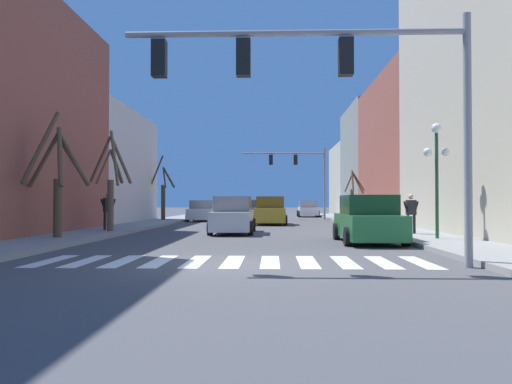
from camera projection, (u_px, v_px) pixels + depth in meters
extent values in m
plane|color=#4C4C4F|center=(231.00, 264.00, 11.55)|extent=(240.00, 240.00, 0.00)
cube|color=#934C3D|center=(3.00, 121.00, 22.46)|extent=(6.00, 10.91, 10.24)
cube|color=beige|center=(93.00, 168.00, 33.71)|extent=(6.00, 11.67, 7.52)
cube|color=#BCB299|center=(511.00, 82.00, 21.33)|extent=(6.00, 13.80, 13.18)
cube|color=#934C3D|center=(418.00, 151.00, 35.03)|extent=(6.00, 13.67, 10.10)
cube|color=gray|center=(380.00, 162.00, 47.39)|extent=(6.00, 11.06, 10.45)
cube|color=#BCB299|center=(360.00, 180.00, 58.26)|extent=(6.00, 10.74, 8.01)
cube|color=white|center=(50.00, 261.00, 12.23)|extent=(0.45, 2.60, 0.01)
cube|color=white|center=(87.00, 261.00, 12.20)|extent=(0.45, 2.60, 0.01)
cube|color=white|center=(123.00, 261.00, 12.17)|extent=(0.45, 2.60, 0.01)
cube|color=white|center=(159.00, 261.00, 12.14)|extent=(0.45, 2.60, 0.01)
cube|color=white|center=(196.00, 261.00, 12.11)|extent=(0.45, 2.60, 0.01)
cube|color=white|center=(233.00, 262.00, 12.08)|extent=(0.45, 2.60, 0.01)
cube|color=white|center=(270.00, 262.00, 12.05)|extent=(0.45, 2.60, 0.01)
cube|color=white|center=(307.00, 262.00, 12.02)|extent=(0.45, 2.60, 0.01)
cube|color=white|center=(345.00, 262.00, 11.99)|extent=(0.45, 2.60, 0.01)
cube|color=white|center=(383.00, 262.00, 11.96)|extent=(0.45, 2.60, 0.01)
cube|color=white|center=(420.00, 262.00, 11.93)|extent=(0.45, 2.60, 0.01)
cylinder|color=gray|center=(468.00, 140.00, 11.03)|extent=(0.18, 0.18, 5.65)
cylinder|color=gray|center=(294.00, 33.00, 11.21)|extent=(7.66, 0.14, 0.14)
cube|color=black|center=(346.00, 57.00, 11.16)|extent=(0.32, 0.28, 0.84)
cube|color=black|center=(243.00, 58.00, 11.23)|extent=(0.32, 0.28, 0.84)
cube|color=black|center=(159.00, 59.00, 11.30)|extent=(0.32, 0.28, 0.84)
cylinder|color=gray|center=(324.00, 184.00, 41.50)|extent=(0.18, 0.18, 5.93)
cylinder|color=gray|center=(283.00, 153.00, 41.67)|extent=(6.87, 0.14, 0.14)
cube|color=black|center=(296.00, 160.00, 41.62)|extent=(0.32, 0.28, 0.84)
cube|color=black|center=(271.00, 160.00, 41.69)|extent=(0.32, 0.28, 0.84)
cylinder|color=#1E4C2D|center=(437.00, 186.00, 17.81)|extent=(0.12, 0.12, 3.77)
sphere|color=white|center=(436.00, 128.00, 17.85)|extent=(0.36, 0.36, 0.36)
sphere|color=white|center=(428.00, 152.00, 17.84)|extent=(0.31, 0.31, 0.31)
sphere|color=white|center=(446.00, 152.00, 17.82)|extent=(0.31, 0.31, 0.31)
cube|color=gray|center=(252.00, 212.00, 43.54)|extent=(1.73, 4.50, 0.81)
cube|color=#464648|center=(252.00, 204.00, 43.55)|extent=(1.59, 2.34, 0.66)
cylinder|color=black|center=(261.00, 215.00, 42.11)|extent=(0.22, 0.64, 0.64)
cylinder|color=black|center=(240.00, 215.00, 42.17)|extent=(0.22, 0.64, 0.64)
cylinder|color=black|center=(262.00, 215.00, 44.90)|extent=(0.22, 0.64, 0.64)
cylinder|color=black|center=(242.00, 215.00, 44.96)|extent=(0.22, 0.64, 0.64)
cube|color=#A38423|center=(270.00, 215.00, 32.05)|extent=(1.87, 4.49, 0.89)
cube|color=#594813|center=(270.00, 202.00, 32.07)|extent=(1.72, 2.33, 0.73)
cylinder|color=black|center=(256.00, 219.00, 33.47)|extent=(0.22, 0.64, 0.64)
cylinder|color=black|center=(284.00, 219.00, 33.41)|extent=(0.22, 0.64, 0.64)
cylinder|color=black|center=(254.00, 220.00, 30.69)|extent=(0.22, 0.64, 0.64)
cylinder|color=black|center=(286.00, 220.00, 30.63)|extent=(0.22, 0.64, 0.64)
cube|color=#236B38|center=(368.00, 226.00, 17.72)|extent=(1.85, 4.62, 0.83)
cube|color=#133A1E|center=(368.00, 205.00, 17.74)|extent=(1.70, 2.40, 0.68)
cylinder|color=black|center=(336.00, 231.00, 19.18)|extent=(0.22, 0.64, 0.64)
cylinder|color=black|center=(386.00, 231.00, 19.12)|extent=(0.22, 0.64, 0.64)
cylinder|color=black|center=(348.00, 236.00, 16.32)|extent=(0.22, 0.64, 0.64)
cylinder|color=black|center=(406.00, 237.00, 16.26)|extent=(0.22, 0.64, 0.64)
cube|color=silver|center=(203.00, 214.00, 38.04)|extent=(1.83, 4.60, 0.77)
cube|color=slate|center=(203.00, 204.00, 38.05)|extent=(1.68, 2.39, 0.63)
cylinder|color=black|center=(194.00, 216.00, 39.49)|extent=(0.22, 0.64, 0.64)
cylinder|color=black|center=(217.00, 216.00, 39.43)|extent=(0.22, 0.64, 0.64)
cylinder|color=black|center=(187.00, 217.00, 36.64)|extent=(0.22, 0.64, 0.64)
cylinder|color=black|center=(213.00, 217.00, 36.57)|extent=(0.22, 0.64, 0.64)
cube|color=silver|center=(233.00, 220.00, 23.03)|extent=(1.72, 4.78, 0.84)
cube|color=slate|center=(233.00, 204.00, 23.04)|extent=(1.59, 2.49, 0.68)
cylinder|color=black|center=(251.00, 228.00, 21.51)|extent=(0.22, 0.64, 0.64)
cylinder|color=black|center=(210.00, 228.00, 21.57)|extent=(0.22, 0.64, 0.64)
cylinder|color=black|center=(253.00, 225.00, 24.47)|extent=(0.22, 0.64, 0.64)
cylinder|color=black|center=(218.00, 225.00, 24.53)|extent=(0.22, 0.64, 0.64)
cube|color=white|center=(308.00, 211.00, 48.71)|extent=(1.76, 4.39, 0.76)
cube|color=gray|center=(308.00, 204.00, 48.72)|extent=(1.62, 2.28, 0.63)
cylinder|color=black|center=(298.00, 213.00, 50.09)|extent=(0.22, 0.64, 0.64)
cylinder|color=black|center=(316.00, 213.00, 50.03)|extent=(0.22, 0.64, 0.64)
cylinder|color=black|center=(299.00, 214.00, 47.37)|extent=(0.22, 0.64, 0.64)
cylinder|color=black|center=(318.00, 214.00, 47.31)|extent=(0.22, 0.64, 0.64)
cylinder|color=black|center=(414.00, 224.00, 20.51)|extent=(0.12, 0.12, 0.77)
cylinder|color=black|center=(408.00, 224.00, 20.45)|extent=(0.12, 0.12, 0.77)
cube|color=black|center=(411.00, 207.00, 20.49)|extent=(0.42, 0.30, 0.61)
sphere|color=beige|center=(411.00, 197.00, 20.50)|extent=(0.22, 0.22, 0.22)
cylinder|color=black|center=(416.00, 208.00, 20.54)|extent=(0.28, 0.15, 0.59)
cylinder|color=black|center=(406.00, 208.00, 20.44)|extent=(0.28, 0.15, 0.59)
cylinder|color=black|center=(111.00, 221.00, 23.51)|extent=(0.13, 0.13, 0.84)
cylinder|color=black|center=(105.00, 221.00, 23.32)|extent=(0.13, 0.13, 0.84)
cube|color=black|center=(108.00, 205.00, 23.43)|extent=(0.46, 0.45, 0.66)
sphere|color=tan|center=(108.00, 194.00, 23.44)|extent=(0.24, 0.24, 0.24)
cylinder|color=black|center=(113.00, 206.00, 23.58)|extent=(0.28, 0.26, 0.64)
cylinder|color=black|center=(103.00, 206.00, 23.28)|extent=(0.28, 0.26, 0.64)
cylinder|color=brown|center=(352.00, 204.00, 37.28)|extent=(0.26, 0.26, 2.25)
cylinder|color=brown|center=(358.00, 183.00, 37.37)|extent=(0.97, 0.27, 1.65)
cylinder|color=brown|center=(348.00, 183.00, 37.22)|extent=(0.67, 0.32, 1.35)
cylinder|color=brown|center=(358.00, 181.00, 37.66)|extent=(1.12, 0.87, 1.48)
cylinder|color=brown|center=(353.00, 181.00, 36.90)|extent=(0.18, 0.95, 1.66)
cylinder|color=brown|center=(58.00, 208.00, 18.43)|extent=(0.31, 0.31, 2.15)
cylinder|color=brown|center=(44.00, 161.00, 18.51)|extent=(1.23, 0.20, 2.04)
cylinder|color=brown|center=(41.00, 147.00, 17.97)|extent=(0.96, 1.20, 2.76)
cylinder|color=brown|center=(73.00, 158.00, 18.32)|extent=(1.36, 0.41, 2.09)
cylinder|color=brown|center=(60.00, 156.00, 17.89)|extent=(0.77, 1.30, 2.31)
cylinder|color=brown|center=(73.00, 161.00, 18.30)|extent=(1.37, 0.44, 1.86)
cylinder|color=brown|center=(111.00, 205.00, 22.40)|extent=(0.28, 0.28, 2.30)
cylinder|color=brown|center=(117.00, 167.00, 22.93)|extent=(0.37, 1.12, 1.54)
cylinder|color=brown|center=(114.00, 158.00, 22.04)|extent=(0.70, 0.92, 2.54)
cylinder|color=brown|center=(100.00, 160.00, 22.89)|extent=(1.33, 1.02, 2.07)
cylinder|color=brown|center=(121.00, 160.00, 22.82)|extent=(0.83, 0.93, 2.15)
cylinder|color=brown|center=(103.00, 167.00, 22.32)|extent=(0.68, 0.37, 1.62)
cylinder|color=#473828|center=(163.00, 202.00, 36.55)|extent=(0.31, 0.31, 2.56)
cylinder|color=#473828|center=(169.00, 178.00, 36.97)|extent=(0.80, 0.96, 1.50)
cylinder|color=#473828|center=(164.00, 178.00, 37.26)|extent=(0.22, 1.43, 1.54)
cylinder|color=#473828|center=(156.00, 172.00, 37.19)|extent=(1.35, 1.30, 2.37)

